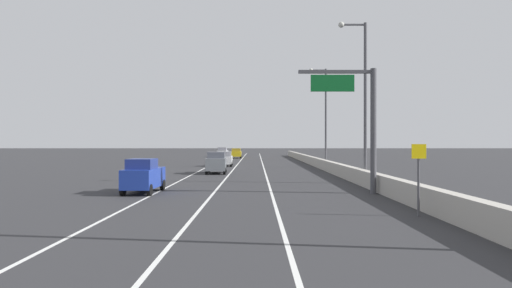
% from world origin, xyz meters
% --- Properties ---
extents(ground_plane, '(320.00, 320.00, 0.00)m').
position_xyz_m(ground_plane, '(0.00, 64.00, 0.00)').
color(ground_plane, '#2D2D30').
extents(lane_stripe_left, '(0.16, 130.00, 0.00)m').
position_xyz_m(lane_stripe_left, '(-5.50, 55.00, 0.00)').
color(lane_stripe_left, silver).
rests_on(lane_stripe_left, ground_plane).
extents(lane_stripe_center, '(0.16, 130.00, 0.00)m').
position_xyz_m(lane_stripe_center, '(-2.00, 55.00, 0.00)').
color(lane_stripe_center, silver).
rests_on(lane_stripe_center, ground_plane).
extents(lane_stripe_right, '(0.16, 130.00, 0.00)m').
position_xyz_m(lane_stripe_right, '(1.50, 55.00, 0.00)').
color(lane_stripe_right, silver).
rests_on(lane_stripe_right, ground_plane).
extents(jersey_barrier_right, '(0.60, 120.00, 1.10)m').
position_xyz_m(jersey_barrier_right, '(8.21, 40.00, 0.55)').
color(jersey_barrier_right, '#B2ADA3').
rests_on(jersey_barrier_right, ground_plane).
extents(overhead_sign_gantry, '(4.68, 0.36, 7.50)m').
position_xyz_m(overhead_sign_gantry, '(6.86, 24.22, 4.73)').
color(overhead_sign_gantry, '#47474C').
rests_on(overhead_sign_gantry, ground_plane).
extents(speed_advisory_sign, '(0.60, 0.11, 3.00)m').
position_xyz_m(speed_advisory_sign, '(7.31, 15.96, 1.76)').
color(speed_advisory_sign, '#4C4C51').
rests_on(speed_advisory_sign, ground_plane).
extents(lamp_post_right_second, '(2.14, 0.44, 12.04)m').
position_xyz_m(lamp_post_right_second, '(8.49, 30.75, 6.80)').
color(lamp_post_right_second, '#4C4C51').
rests_on(lamp_post_right_second, ground_plane).
extents(lamp_post_right_third, '(2.14, 0.44, 12.04)m').
position_xyz_m(lamp_post_right_third, '(8.82, 51.67, 6.80)').
color(lamp_post_right_third, '#4C4C51').
rests_on(lamp_post_right_third, ground_plane).
extents(car_gray_0, '(2.07, 4.31, 2.12)m').
position_xyz_m(car_gray_0, '(-3.34, 41.44, 1.06)').
color(car_gray_0, slate).
rests_on(car_gray_0, ground_plane).
extents(car_blue_1, '(1.88, 4.08, 2.09)m').
position_xyz_m(car_blue_1, '(-6.27, 24.57, 1.03)').
color(car_blue_1, '#1E389E').
rests_on(car_blue_1, ground_plane).
extents(car_silver_2, '(2.11, 4.81, 2.00)m').
position_xyz_m(car_silver_2, '(-6.38, 90.23, 1.00)').
color(car_silver_2, '#B7B7BC').
rests_on(car_silver_2, ground_plane).
extents(car_white_3, '(2.03, 4.76, 1.87)m').
position_xyz_m(car_white_3, '(-3.46, 54.92, 0.94)').
color(car_white_3, white).
rests_on(car_white_3, ground_plane).
extents(car_yellow_4, '(1.92, 4.34, 1.91)m').
position_xyz_m(car_yellow_4, '(-3.23, 83.66, 0.95)').
color(car_yellow_4, gold).
rests_on(car_yellow_4, ground_plane).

